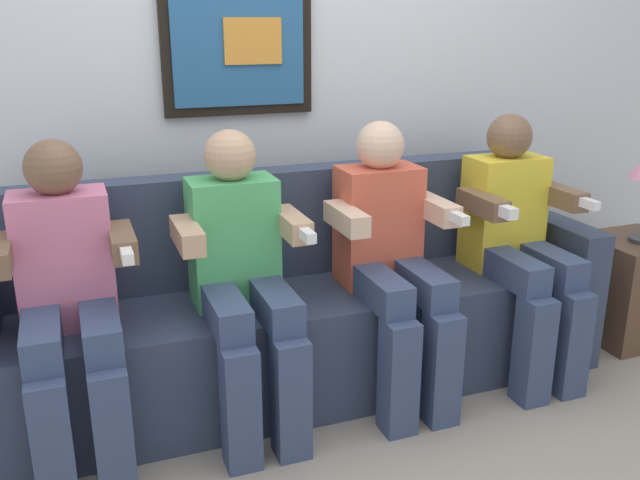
# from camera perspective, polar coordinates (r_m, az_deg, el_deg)

# --- Properties ---
(ground_plane) EXTENTS (6.42, 6.42, 0.00)m
(ground_plane) POSITION_cam_1_polar(r_m,az_deg,el_deg) (2.72, 1.15, -15.10)
(ground_plane) COLOR #9E9384
(back_wall_assembly) EXTENTS (4.94, 0.10, 2.60)m
(back_wall_assembly) POSITION_cam_1_polar(r_m,az_deg,el_deg) (3.01, -4.30, 14.41)
(back_wall_assembly) COLOR silver
(back_wall_assembly) RESTS_ON ground_plane
(couch) EXTENTS (2.54, 0.58, 0.90)m
(couch) POSITION_cam_1_polar(r_m,az_deg,el_deg) (2.84, -1.26, -6.42)
(couch) COLOR #333D56
(couch) RESTS_ON ground_plane
(person_leftmost) EXTENTS (0.46, 0.56, 1.11)m
(person_leftmost) POSITION_cam_1_polar(r_m,az_deg,el_deg) (2.44, -20.29, -4.33)
(person_leftmost) COLOR pink
(person_leftmost) RESTS_ON ground_plane
(person_left_center) EXTENTS (0.46, 0.56, 1.11)m
(person_left_center) POSITION_cam_1_polar(r_m,az_deg,el_deg) (2.50, -6.50, -2.74)
(person_left_center) COLOR #4CB266
(person_left_center) RESTS_ON ground_plane
(person_right_center) EXTENTS (0.46, 0.56, 1.11)m
(person_right_center) POSITION_cam_1_polar(r_m,az_deg,el_deg) (2.70, 5.91, -1.17)
(person_right_center) COLOR #D8593F
(person_right_center) RESTS_ON ground_plane
(person_rightmost) EXTENTS (0.46, 0.56, 1.11)m
(person_rightmost) POSITION_cam_1_polar(r_m,az_deg,el_deg) (3.00, 16.22, 0.19)
(person_rightmost) COLOR yellow
(person_rightmost) RESTS_ON ground_plane
(side_table_right) EXTENTS (0.40, 0.40, 0.50)m
(side_table_right) POSITION_cam_1_polar(r_m,az_deg,el_deg) (3.62, 24.43, -3.69)
(side_table_right) COLOR brown
(side_table_right) RESTS_ON ground_plane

